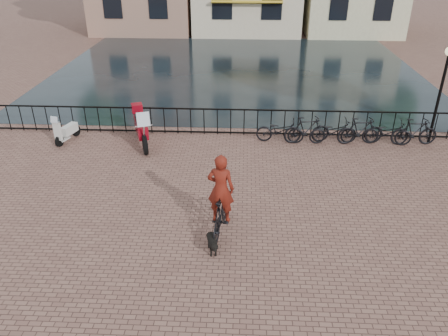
{
  "coord_description": "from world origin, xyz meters",
  "views": [
    {
      "loc": [
        0.51,
        -7.19,
        6.59
      ],
      "look_at": [
        0.0,
        3.0,
        1.2
      ],
      "focal_mm": 35.0,
      "sensor_mm": 36.0,
      "label": 1
    }
  ],
  "objects_px": {
    "dog": "(212,243)",
    "motorcycle": "(141,124)",
    "cyclist": "(221,199)",
    "lamp_post": "(443,79)",
    "scooter": "(66,126)"
  },
  "relations": [
    {
      "from": "cyclist",
      "to": "motorcycle",
      "type": "relative_size",
      "value": 1.1
    },
    {
      "from": "lamp_post",
      "to": "dog",
      "type": "distance_m",
      "value": 10.12
    },
    {
      "from": "lamp_post",
      "to": "scooter",
      "type": "xyz_separation_m",
      "value": [
        -13.11,
        -0.48,
        -1.79
      ]
    },
    {
      "from": "dog",
      "to": "scooter",
      "type": "height_order",
      "value": "scooter"
    },
    {
      "from": "cyclist",
      "to": "scooter",
      "type": "relative_size",
      "value": 1.91
    },
    {
      "from": "cyclist",
      "to": "dog",
      "type": "bearing_deg",
      "value": 87.15
    },
    {
      "from": "cyclist",
      "to": "motorcycle",
      "type": "xyz_separation_m",
      "value": [
        -3.12,
        5.12,
        -0.16
      ]
    },
    {
      "from": "dog",
      "to": "motorcycle",
      "type": "relative_size",
      "value": 0.33
    },
    {
      "from": "lamp_post",
      "to": "dog",
      "type": "xyz_separation_m",
      "value": [
        -7.38,
        -6.59,
        -2.13
      ]
    },
    {
      "from": "cyclist",
      "to": "lamp_post",
      "type": "bearing_deg",
      "value": -133.31
    },
    {
      "from": "scooter",
      "to": "lamp_post",
      "type": "bearing_deg",
      "value": 17.82
    },
    {
      "from": "lamp_post",
      "to": "cyclist",
      "type": "bearing_deg",
      "value": -141.38
    },
    {
      "from": "dog",
      "to": "scooter",
      "type": "bearing_deg",
      "value": 119.27
    },
    {
      "from": "cyclist",
      "to": "dog",
      "type": "distance_m",
      "value": 1.1
    },
    {
      "from": "dog",
      "to": "motorcycle",
      "type": "height_order",
      "value": "motorcycle"
    }
  ]
}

